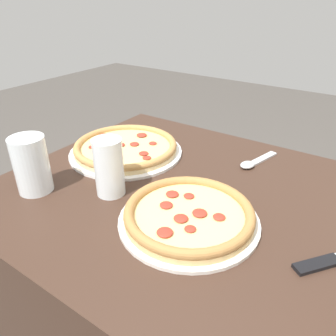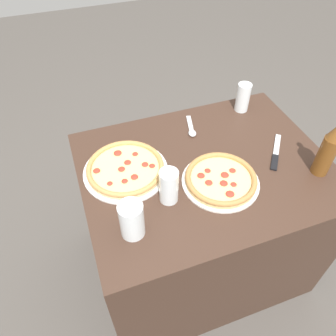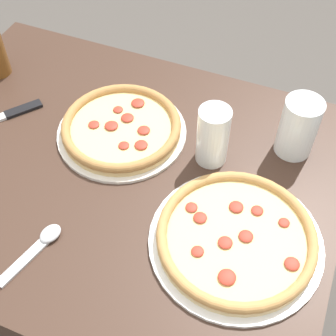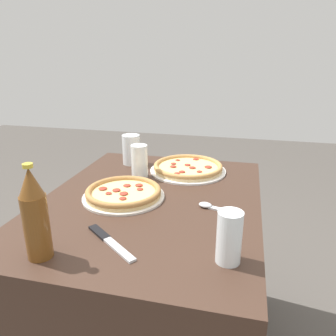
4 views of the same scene
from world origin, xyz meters
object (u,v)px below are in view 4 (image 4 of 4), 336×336
Objects in this scene: pizza_veggie at (124,193)px; glass_lemonade at (131,151)px; knife at (109,241)px; glass_iced_tea at (140,163)px; spoon at (212,207)px; pizza_pepperoni at (188,168)px; glass_water at (229,239)px; beer_bottle at (35,215)px.

pizza_veggie is 2.14× the size of glass_lemonade.
pizza_veggie is at bearing 12.76° from knife.
spoon is at bearing -124.47° from glass_iced_tea.
glass_iced_tea and glass_lemonade have the same top height.
glass_iced_tea reaches higher than pizza_pepperoni.
glass_water reaches higher than pizza_veggie.
glass_lemonade is at bearing 30.23° from glass_iced_tea.
pizza_veggie is 0.33m from spoon.
spoon is (0.29, 0.07, -0.06)m from glass_water.
spoon is at bearing -156.91° from pizza_pepperoni.
knife is at bearing 169.62° from pizza_pepperoni.
beer_bottle is (-0.77, -0.02, 0.06)m from glass_lemonade.
pizza_veggie is 1.55× the size of knife.
glass_iced_tea reaches higher than knife.
spoon is (0.38, -0.40, -0.11)m from beer_bottle.
pizza_pepperoni is 2.41× the size of glass_lemonade.
glass_water is 0.72× the size of knife.
glass_lemonade is 0.69m from knife.
glass_lemonade is (0.16, 0.09, -0.00)m from glass_iced_tea.
knife is (0.11, -0.14, -0.12)m from beer_bottle.
beer_bottle is 0.57m from spoon.
pizza_veggie is 1.17× the size of beer_bottle.
knife is at bearing 87.62° from glass_water.
spoon is at bearing -92.57° from pizza_veggie.
beer_bottle is (-0.40, 0.08, 0.10)m from pizza_veggie.
glass_iced_tea reaches higher than spoon.
glass_lemonade is 0.89× the size of spoon.
glass_water is 0.30m from spoon.
glass_water is at bearing -92.38° from knife.
pizza_pepperoni is at bearing -28.54° from pizza_veggie.
glass_lemonade is (0.68, 0.50, -0.00)m from glass_water.
glass_lemonade reaches higher than pizza_veggie.
glass_lemonade is 0.55× the size of beer_bottle.
pizza_veggie is at bearing 52.50° from glass_water.
glass_water is 0.89× the size of spoon.
beer_bottle is at bearing 168.79° from pizza_veggie.
glass_iced_tea is 0.73× the size of knife.
spoon is (-0.39, -0.43, -0.06)m from glass_lemonade.
glass_water is 0.99× the size of glass_iced_tea.
glass_lemonade is 0.77m from beer_bottle.
glass_lemonade is (0.05, 0.28, 0.04)m from pizza_pepperoni.
beer_bottle is at bearing 126.22° from knife.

